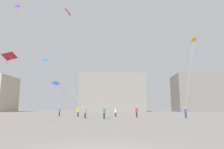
% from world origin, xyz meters
% --- Properties ---
extents(person_in_grey, '(0.35, 0.35, 1.61)m').
position_xyz_m(person_in_grey, '(-3.96, 22.69, 0.88)').
color(person_in_grey, '#2D2D33').
rests_on(person_in_grey, ground_plane).
extents(person_in_green, '(0.37, 0.37, 1.70)m').
position_xyz_m(person_in_green, '(-1.07, 21.42, 0.93)').
color(person_in_green, '#2D2D33').
rests_on(person_in_green, ground_plane).
extents(person_in_teal, '(0.35, 0.35, 1.60)m').
position_xyz_m(person_in_teal, '(-9.97, 30.08, 0.88)').
color(person_in_teal, '#2D2D33').
rests_on(person_in_teal, ground_plane).
extents(person_in_white, '(0.34, 0.34, 1.58)m').
position_xyz_m(person_in_white, '(0.52, 28.07, 0.87)').
color(person_in_white, '#2D2D33').
rests_on(person_in_white, ground_plane).
extents(person_in_red, '(0.38, 0.38, 1.74)m').
position_xyz_m(person_in_red, '(4.01, 26.30, 0.96)').
color(person_in_red, '#2D2D33').
rests_on(person_in_red, ground_plane).
extents(person_in_yellow, '(0.38, 0.38, 1.75)m').
position_xyz_m(person_in_yellow, '(-6.14, 28.33, 0.96)').
color(person_in_yellow, '#2D2D33').
rests_on(person_in_yellow, ground_plane).
extents(person_in_blue, '(0.36, 0.36, 1.64)m').
position_xyz_m(person_in_blue, '(11.32, 24.16, 0.90)').
color(person_in_blue, '#2D2D33').
rests_on(person_in_blue, ground_plane).
extents(kite_amber_diamond, '(4.33, 4.61, 13.04)m').
position_xyz_m(kite_amber_diamond, '(14.98, 28.16, 13.81)').
color(kite_amber_diamond, yellow).
extents(kite_magenta_delta, '(4.44, 6.70, 12.13)m').
position_xyz_m(kite_magenta_delta, '(-5.04, 15.53, 12.79)').
color(kite_magenta_delta, '#D12899').
extents(kite_violet_diamond, '(9.84, 4.35, 14.97)m').
position_xyz_m(kite_violet_diamond, '(-12.98, 18.93, 15.31)').
color(kite_violet_diamond, purple).
extents(kite_cobalt_delta, '(3.92, 7.53, 6.21)m').
position_xyz_m(kite_cobalt_delta, '(-12.99, 36.84, 6.99)').
color(kite_cobalt_delta, blue).
extents(kite_crimson_delta, '(6.59, 11.50, 5.63)m').
position_xyz_m(kite_crimson_delta, '(-9.80, 12.17, 6.47)').
color(kite_crimson_delta, red).
extents(kite_cyan_delta, '(6.80, 1.13, 7.83)m').
position_xyz_m(kite_cyan_delta, '(-10.11, 22.19, 8.62)').
color(kite_cyan_delta, '#1EB2C6').
extents(building_centre_hall, '(27.46, 9.77, 15.91)m').
position_xyz_m(building_centre_hall, '(-1.00, 76.04, 7.95)').
color(building_centre_hall, gray).
rests_on(building_centre_hall, ground_plane).
extents(building_right_hall, '(19.84, 15.70, 15.35)m').
position_xyz_m(building_right_hall, '(35.00, 76.71, 7.68)').
color(building_right_hall, gray).
rests_on(building_right_hall, ground_plane).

